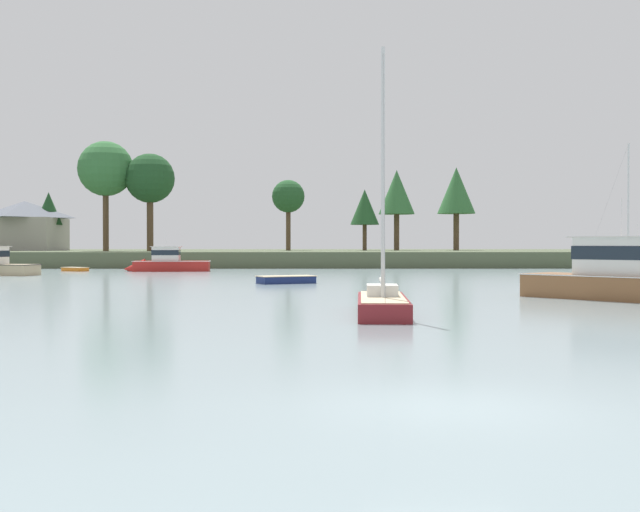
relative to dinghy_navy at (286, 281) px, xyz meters
The scene contains 17 objects.
ground_plane 40.36m from the dinghy_navy, 84.51° to the right, with size 400.00×400.00×0.00m, color gray.
far_shore_bank 59.99m from the dinghy_navy, 86.31° to the left, with size 169.82×54.61×1.78m, color #4C563D.
dinghy_navy is the anchor object (origin of this frame).
cruiser_black 23.32m from the dinghy_navy, ahead, with size 6.45×10.21×5.19m.
cruiser_wood 23.62m from the dinghy_navy, 44.31° to the right, with size 9.08×9.65×5.80m.
sailboat_maroon 23.99m from the dinghy_navy, 79.57° to the right, with size 2.24×7.20×10.24m.
sailboat_green 38.10m from the dinghy_navy, 32.52° to the left, with size 9.45×4.98×12.83m.
dinghy_orange 32.52m from the dinghy_navy, 131.27° to the left, with size 3.00×2.62×0.54m.
cruiser_red 27.18m from the dinghy_navy, 117.90° to the left, with size 8.44×2.74×4.24m.
shore_tree_center 53.79m from the dinghy_navy, 117.45° to the left, with size 6.90×6.90×13.81m.
shore_tree_inland_a 51.43m from the dinghy_navy, 111.77° to the left, with size 6.21×6.21×12.29m.
shore_tree_far_left 58.08m from the dinghy_navy, 80.89° to the left, with size 4.03×4.03×8.52m.
shore_tree_center_right 57.32m from the dinghy_navy, 91.54° to the left, with size 4.53×4.53×9.79m.
shore_tree_inland_c 63.07m from the dinghy_navy, 69.16° to the left, with size 5.34×5.34×11.72m.
shore_tree_far_right 60.04m from the dinghy_navy, 76.67° to the left, with size 5.07×5.07×11.29m.
shore_tree_right 65.98m from the dinghy_navy, 121.67° to the left, with size 3.68×3.68×8.02m.
cottage_near_water 67.41m from the dinghy_navy, 124.09° to the left, with size 10.07×10.67×6.78m.
Camera 1 is at (-2.16, -12.68, 2.62)m, focal length 44.27 mm.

